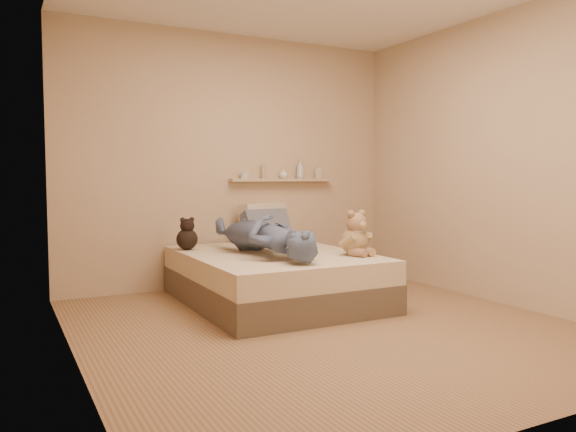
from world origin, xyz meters
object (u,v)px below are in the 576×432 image
pillow_cream (264,223)px  person (265,235)px  teddy_bear (356,236)px  dark_plush (187,236)px  bed (274,278)px  game_console (309,245)px  pillow_grey (267,227)px  wall_shelf (282,180)px

pillow_cream → person: (-0.42, -0.91, -0.02)m
teddy_bear → dark_plush: bearing=139.5°
bed → game_console: game_console is taller
bed → teddy_bear: bearing=-39.5°
pillow_cream → dark_plush: bearing=-163.5°
person → pillow_cream: bearing=-115.9°
pillow_grey → person: person is taller
pillow_grey → person: (-0.39, -0.77, 0.01)m
teddy_bear → wall_shelf: bearing=90.8°
game_console → dark_plush: dark_plush is taller
teddy_bear → pillow_cream: (-0.28, 1.30, 0.04)m
teddy_bear → person: 0.80m
pillow_grey → wall_shelf: size_ratio=0.42×
bed → wall_shelf: (0.55, 0.91, 0.88)m
wall_shelf → dark_plush: bearing=-163.4°
pillow_cream → wall_shelf: (0.26, 0.08, 0.45)m
wall_shelf → game_console: bearing=-109.1°
dark_plush → pillow_grey: (0.89, 0.13, 0.04)m
teddy_bear → bed: bearing=140.5°
teddy_bear → pillow_grey: 1.20m
pillow_cream → person: bearing=-114.7°
teddy_bear → pillow_grey: teddy_bear is taller
game_console → person: 0.53m
dark_plush → pillow_cream: 0.96m
bed → pillow_cream: pillow_cream is taller
game_console → pillow_cream: size_ratio=0.28×
dark_plush → pillow_cream: pillow_cream is taller
teddy_bear → wall_shelf: wall_shelf is taller
person → bed: bearing=-148.6°
bed → person: size_ratio=1.27×
person → wall_shelf: size_ratio=1.24×
teddy_bear → pillow_grey: bearing=105.0°
person → wall_shelf: bearing=-125.7°
bed → person: 0.43m
game_console → pillow_grey: (0.23, 1.27, 0.04)m
bed → teddy_bear: teddy_bear is taller
dark_plush → game_console: bearing=-59.8°
pillow_grey → wall_shelf: wall_shelf is taller
game_console → wall_shelf: 1.66m
person → dark_plush: bearing=-53.1°
dark_plush → pillow_grey: 0.90m
wall_shelf → teddy_bear: bearing=-89.2°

